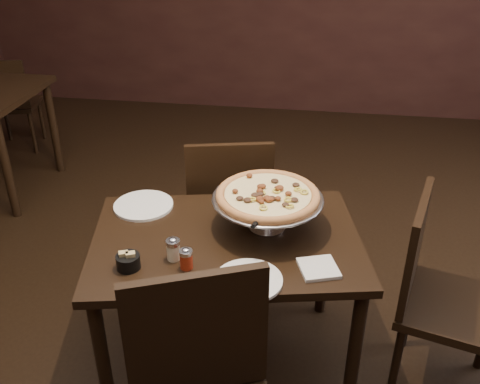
# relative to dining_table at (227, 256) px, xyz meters

# --- Properties ---
(room) EXTENTS (6.04, 7.04, 2.84)m
(room) POSITION_rel_dining_table_xyz_m (0.03, -0.04, 0.79)
(room) COLOR black
(room) RESTS_ON ground
(dining_table) EXTENTS (1.25, 0.96, 0.70)m
(dining_table) POSITION_rel_dining_table_xyz_m (0.00, 0.00, 0.00)
(dining_table) COLOR black
(dining_table) RESTS_ON ground
(pizza_stand) EXTENTS (0.47, 0.47, 0.19)m
(pizza_stand) POSITION_rel_dining_table_xyz_m (0.16, 0.10, 0.25)
(pizza_stand) COLOR silver
(pizza_stand) RESTS_ON dining_table
(parmesan_shaker) EXTENTS (0.06, 0.06, 0.10)m
(parmesan_shaker) POSITION_rel_dining_table_xyz_m (-0.18, -0.18, 0.14)
(parmesan_shaker) COLOR beige
(parmesan_shaker) RESTS_ON dining_table
(pepper_flake_shaker) EXTENTS (0.05, 0.05, 0.09)m
(pepper_flake_shaker) POSITION_rel_dining_table_xyz_m (-0.12, -0.23, 0.14)
(pepper_flake_shaker) COLOR maroon
(pepper_flake_shaker) RESTS_ON dining_table
(packet_caddy) EXTENTS (0.09, 0.09, 0.07)m
(packet_caddy) POSITION_rel_dining_table_xyz_m (-0.34, -0.26, 0.12)
(packet_caddy) COLOR black
(packet_caddy) RESTS_ON dining_table
(napkin_stack) EXTENTS (0.18, 0.18, 0.02)m
(napkin_stack) POSITION_rel_dining_table_xyz_m (0.39, -0.16, 0.10)
(napkin_stack) COLOR white
(napkin_stack) RESTS_ON dining_table
(plate_left) EXTENTS (0.27, 0.27, 0.01)m
(plate_left) POSITION_rel_dining_table_xyz_m (-0.42, 0.19, 0.10)
(plate_left) COLOR white
(plate_left) RESTS_ON dining_table
(plate_near) EXTENTS (0.26, 0.26, 0.01)m
(plate_near) POSITION_rel_dining_table_xyz_m (0.13, -0.27, 0.10)
(plate_near) COLOR white
(plate_near) RESTS_ON dining_table
(serving_spatula) EXTENTS (0.14, 0.14, 0.02)m
(serving_spatula) POSITION_rel_dining_table_xyz_m (0.14, -0.08, 0.25)
(serving_spatula) COLOR silver
(serving_spatula) RESTS_ON pizza_stand
(chair_far) EXTENTS (0.52, 0.52, 0.92)m
(chair_far) POSITION_rel_dining_table_xyz_m (-0.09, 0.57, -0.10)
(chair_far) COLOR black
(chair_far) RESTS_ON ground
(chair_side) EXTENTS (0.53, 0.53, 0.92)m
(chair_side) POSITION_rel_dining_table_xyz_m (0.89, 0.02, -0.11)
(chair_side) COLOR black
(chair_side) RESTS_ON ground
(bg_chair_far) EXTENTS (0.45, 0.45, 0.81)m
(bg_chair_far) POSITION_rel_dining_table_xyz_m (-2.20, 2.10, -0.17)
(bg_chair_far) COLOR black
(bg_chair_far) RESTS_ON ground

